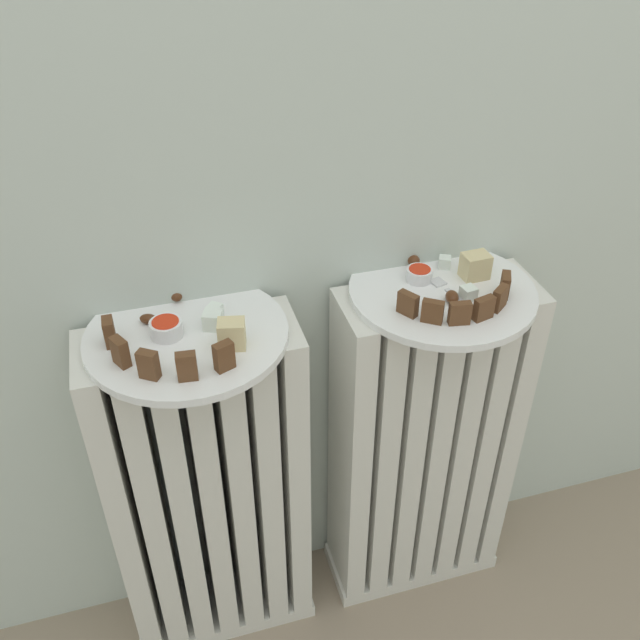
# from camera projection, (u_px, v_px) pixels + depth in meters

# --- Properties ---
(radiator_left) EXTENTS (0.33, 0.13, 0.67)m
(radiator_left) POSITION_uv_depth(u_px,v_px,m) (210.00, 497.00, 1.19)
(radiator_left) COLOR silver
(radiator_left) RESTS_ON ground_plane
(radiator_right) EXTENTS (0.33, 0.13, 0.67)m
(radiator_right) POSITION_uv_depth(u_px,v_px,m) (422.00, 449.00, 1.28)
(radiator_right) COLOR silver
(radiator_right) RESTS_ON ground_plane
(plate_left) EXTENTS (0.29, 0.29, 0.01)m
(plate_left) POSITION_uv_depth(u_px,v_px,m) (187.00, 335.00, 0.98)
(plate_left) COLOR white
(plate_left) RESTS_ON radiator_left
(plate_right) EXTENTS (0.29, 0.29, 0.01)m
(plate_right) POSITION_uv_depth(u_px,v_px,m) (442.00, 291.00, 1.07)
(plate_right) COLOR white
(plate_right) RESTS_ON radiator_right
(dark_cake_slice_left_0) EXTENTS (0.01, 0.03, 0.04)m
(dark_cake_slice_left_0) POSITION_uv_depth(u_px,v_px,m) (109.00, 332.00, 0.94)
(dark_cake_slice_left_0) COLOR #56351E
(dark_cake_slice_left_0) RESTS_ON plate_left
(dark_cake_slice_left_1) EXTENTS (0.02, 0.03, 0.04)m
(dark_cake_slice_left_1) POSITION_uv_depth(u_px,v_px,m) (120.00, 352.00, 0.91)
(dark_cake_slice_left_1) COLOR #56351E
(dark_cake_slice_left_1) RESTS_ON plate_left
(dark_cake_slice_left_2) EXTENTS (0.03, 0.03, 0.04)m
(dark_cake_slice_left_2) POSITION_uv_depth(u_px,v_px,m) (148.00, 365.00, 0.89)
(dark_cake_slice_left_2) COLOR #56351E
(dark_cake_slice_left_2) RESTS_ON plate_left
(dark_cake_slice_left_3) EXTENTS (0.03, 0.02, 0.04)m
(dark_cake_slice_left_3) POSITION_uv_depth(u_px,v_px,m) (187.00, 366.00, 0.89)
(dark_cake_slice_left_3) COLOR #56351E
(dark_cake_slice_left_3) RESTS_ON plate_left
(dark_cake_slice_left_4) EXTENTS (0.03, 0.02, 0.04)m
(dark_cake_slice_left_4) POSITION_uv_depth(u_px,v_px,m) (224.00, 356.00, 0.90)
(dark_cake_slice_left_4) COLOR #56351E
(dark_cake_slice_left_4) RESTS_ON plate_left
(marble_cake_slice_left_0) EXTENTS (0.04, 0.04, 0.04)m
(marble_cake_slice_left_0) POSITION_uv_depth(u_px,v_px,m) (232.00, 334.00, 0.94)
(marble_cake_slice_left_0) COLOR beige
(marble_cake_slice_left_0) RESTS_ON plate_left
(turkish_delight_left_0) EXTENTS (0.03, 0.03, 0.02)m
(turkish_delight_left_0) POSITION_uv_depth(u_px,v_px,m) (215.00, 311.00, 1.00)
(turkish_delight_left_0) COLOR white
(turkish_delight_left_0) RESTS_ON plate_left
(turkish_delight_left_1) EXTENTS (0.03, 0.03, 0.03)m
(turkish_delight_left_1) POSITION_uv_depth(u_px,v_px,m) (213.00, 320.00, 0.98)
(turkish_delight_left_1) COLOR white
(turkish_delight_left_1) RESTS_ON plate_left
(medjool_date_left_0) EXTENTS (0.03, 0.02, 0.01)m
(medjool_date_left_0) POSITION_uv_depth(u_px,v_px,m) (149.00, 319.00, 0.99)
(medjool_date_left_0) COLOR #4C2814
(medjool_date_left_0) RESTS_ON plate_left
(medjool_date_left_1) EXTENTS (0.02, 0.03, 0.02)m
(medjool_date_left_1) POSITION_uv_depth(u_px,v_px,m) (176.00, 296.00, 1.04)
(medjool_date_left_1) COLOR #4C2814
(medjool_date_left_1) RESTS_ON plate_left
(jam_bowl_left) EXTENTS (0.05, 0.05, 0.02)m
(jam_bowl_left) POSITION_uv_depth(u_px,v_px,m) (166.00, 328.00, 0.96)
(jam_bowl_left) COLOR white
(jam_bowl_left) RESTS_ON plate_left
(dark_cake_slice_right_0) EXTENTS (0.03, 0.03, 0.04)m
(dark_cake_slice_right_0) POSITION_uv_depth(u_px,v_px,m) (408.00, 304.00, 1.00)
(dark_cake_slice_right_0) COLOR #56351E
(dark_cake_slice_right_0) RESTS_ON plate_right
(dark_cake_slice_right_1) EXTENTS (0.03, 0.03, 0.04)m
(dark_cake_slice_right_1) POSITION_uv_depth(u_px,v_px,m) (432.00, 312.00, 0.99)
(dark_cake_slice_right_1) COLOR #56351E
(dark_cake_slice_right_1) RESTS_ON plate_right
(dark_cake_slice_right_2) EXTENTS (0.03, 0.02, 0.04)m
(dark_cake_slice_right_2) POSITION_uv_depth(u_px,v_px,m) (460.00, 313.00, 0.98)
(dark_cake_slice_right_2) COLOR #56351E
(dark_cake_slice_right_2) RESTS_ON plate_right
(dark_cake_slice_right_3) EXTENTS (0.03, 0.02, 0.04)m
(dark_cake_slice_right_3) POSITION_uv_depth(u_px,v_px,m) (484.00, 308.00, 0.99)
(dark_cake_slice_right_3) COLOR #56351E
(dark_cake_slice_right_3) RESTS_ON plate_right
(dark_cake_slice_right_4) EXTENTS (0.03, 0.03, 0.04)m
(dark_cake_slice_right_4) POSITION_uv_depth(u_px,v_px,m) (500.00, 298.00, 1.01)
(dark_cake_slice_right_4) COLOR #56351E
(dark_cake_slice_right_4) RESTS_ON plate_right
(dark_cake_slice_right_5) EXTENTS (0.03, 0.03, 0.04)m
(dark_cake_slice_right_5) POSITION_uv_depth(u_px,v_px,m) (505.00, 285.00, 1.04)
(dark_cake_slice_right_5) COLOR #56351E
(dark_cake_slice_right_5) RESTS_ON plate_right
(marble_cake_slice_right_0) EXTENTS (0.04, 0.03, 0.04)m
(marble_cake_slice_right_0) POSITION_uv_depth(u_px,v_px,m) (475.00, 266.00, 1.08)
(marble_cake_slice_right_0) COLOR beige
(marble_cake_slice_right_0) RESTS_ON plate_right
(turkish_delight_right_0) EXTENTS (0.02, 0.02, 0.02)m
(turkish_delight_right_0) POSITION_uv_depth(u_px,v_px,m) (468.00, 293.00, 1.04)
(turkish_delight_right_0) COLOR white
(turkish_delight_right_0) RESTS_ON plate_right
(turkish_delight_right_1) EXTENTS (0.02, 0.02, 0.02)m
(turkish_delight_right_1) POSITION_uv_depth(u_px,v_px,m) (445.00, 262.00, 1.11)
(turkish_delight_right_1) COLOR white
(turkish_delight_right_1) RESTS_ON plate_right
(medjool_date_right_0) EXTENTS (0.03, 0.03, 0.02)m
(medjool_date_right_0) POSITION_uv_depth(u_px,v_px,m) (452.00, 297.00, 1.03)
(medjool_date_right_0) COLOR #4C2814
(medjool_date_right_0) RESTS_ON plate_right
(medjool_date_right_1) EXTENTS (0.02, 0.03, 0.02)m
(medjool_date_right_1) POSITION_uv_depth(u_px,v_px,m) (414.00, 261.00, 1.11)
(medjool_date_right_1) COLOR #4C2814
(medjool_date_right_1) RESTS_ON plate_right
(jam_bowl_right) EXTENTS (0.04, 0.04, 0.02)m
(jam_bowl_right) POSITION_uv_depth(u_px,v_px,m) (419.00, 274.00, 1.08)
(jam_bowl_right) COLOR white
(jam_bowl_right) RESTS_ON plate_right
(fork) EXTENTS (0.03, 0.09, 0.00)m
(fork) POSITION_uv_depth(u_px,v_px,m) (449.00, 291.00, 1.06)
(fork) COLOR silver
(fork) RESTS_ON plate_right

